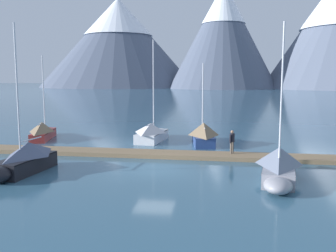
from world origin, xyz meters
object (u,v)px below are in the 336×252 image
at_px(sailboat_nearest_berth, 43,131).
at_px(sailboat_mid_dock_port, 153,132).
at_px(sailboat_mid_dock_starboard, 203,134).
at_px(person_on_dock, 232,140).
at_px(sailboat_second_berth, 24,159).
at_px(sailboat_far_berth, 279,166).

bearing_deg(sailboat_nearest_berth, sailboat_mid_dock_port, 2.76).
distance_m(sailboat_mid_dock_starboard, person_on_dock, 5.73).
xyz_separation_m(sailboat_mid_dock_port, sailboat_mid_dock_starboard, (4.69, -1.12, 0.11)).
distance_m(sailboat_second_berth, sailboat_mid_dock_port, 13.87).
distance_m(sailboat_mid_dock_port, person_on_dock, 9.49).
height_order(sailboat_nearest_berth, person_on_dock, sailboat_nearest_berth).
relative_size(sailboat_mid_dock_port, sailboat_far_berth, 1.05).
bearing_deg(person_on_dock, sailboat_nearest_berth, 161.59).
xyz_separation_m(sailboat_far_berth, person_on_dock, (-2.49, 5.88, 0.42)).
bearing_deg(sailboat_mid_dock_port, sailboat_far_berth, -51.93).
distance_m(sailboat_nearest_berth, person_on_dock, 18.43).
relative_size(sailboat_nearest_berth, sailboat_far_berth, 0.90).
height_order(sailboat_second_berth, person_on_dock, sailboat_second_berth).
bearing_deg(sailboat_second_berth, person_on_dock, 26.90).
bearing_deg(sailboat_far_berth, sailboat_mid_dock_port, 128.07).
distance_m(sailboat_far_berth, person_on_dock, 6.40).
distance_m(sailboat_second_berth, person_on_dock, 14.15).
bearing_deg(sailboat_mid_dock_starboard, sailboat_second_berth, -131.43).
distance_m(sailboat_mid_dock_port, sailboat_far_berth, 15.49).
xyz_separation_m(sailboat_second_berth, sailboat_mid_dock_port, (5.55, 12.72, -0.07)).
bearing_deg(sailboat_nearest_berth, sailboat_far_berth, -30.36).
height_order(sailboat_mid_dock_starboard, person_on_dock, sailboat_mid_dock_starboard).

